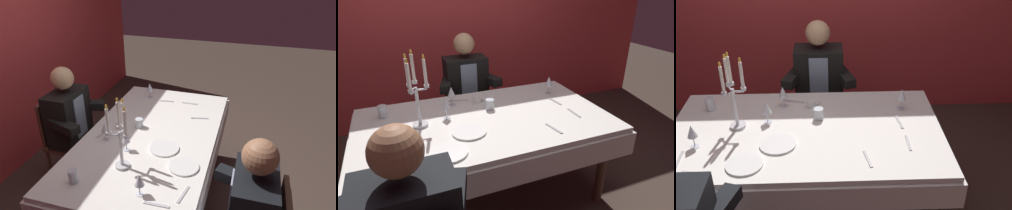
% 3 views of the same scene
% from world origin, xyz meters
% --- Properties ---
extents(ground_plane, '(12.00, 12.00, 0.00)m').
position_xyz_m(ground_plane, '(0.00, 0.00, 0.00)').
color(ground_plane, '#3F322A').
extents(back_wall, '(6.00, 0.12, 2.70)m').
position_xyz_m(back_wall, '(0.00, 1.66, 1.35)').
color(back_wall, '#CE3F40').
rests_on(back_wall, ground_plane).
extents(dining_table, '(1.94, 1.14, 0.74)m').
position_xyz_m(dining_table, '(0.00, 0.00, 0.62)').
color(dining_table, white).
rests_on(dining_table, ground_plane).
extents(candelabra, '(0.15, 0.17, 0.56)m').
position_xyz_m(candelabra, '(-0.48, 0.06, 0.99)').
color(candelabra, silver).
rests_on(candelabra, dining_table).
extents(dinner_plate_0, '(0.23, 0.23, 0.01)m').
position_xyz_m(dinner_plate_0, '(-0.35, -0.38, 0.75)').
color(dinner_plate_0, white).
rests_on(dinner_plate_0, dining_table).
extents(dinner_plate_1, '(0.24, 0.24, 0.01)m').
position_xyz_m(dinner_plate_1, '(-0.17, -0.17, 0.75)').
color(dinner_plate_1, white).
rests_on(dinner_plate_1, dining_table).
extents(wine_glass_0, '(0.07, 0.07, 0.16)m').
position_xyz_m(wine_glass_0, '(-0.27, 0.11, 0.85)').
color(wine_glass_0, silver).
rests_on(wine_glass_0, dining_table).
extents(wine_glass_1, '(0.07, 0.07, 0.16)m').
position_xyz_m(wine_glass_1, '(-0.71, -0.17, 0.85)').
color(wine_glass_1, silver).
rests_on(wine_glass_1, dining_table).
extents(wine_glass_2, '(0.07, 0.07, 0.16)m').
position_xyz_m(wine_glass_2, '(-0.18, 0.34, 0.85)').
color(wine_glass_2, silver).
rests_on(wine_glass_2, dining_table).
extents(wine_glass_3, '(0.07, 0.07, 0.16)m').
position_xyz_m(wine_glass_3, '(0.71, 0.26, 0.85)').
color(wine_glass_3, silver).
rests_on(wine_glass_3, dining_table).
extents(water_tumbler_0, '(0.07, 0.07, 0.10)m').
position_xyz_m(water_tumbler_0, '(-0.73, 0.31, 0.79)').
color(water_tumbler_0, silver).
rests_on(water_tumbler_0, dining_table).
extents(water_tumbler_1, '(0.07, 0.07, 0.08)m').
position_xyz_m(water_tumbler_1, '(0.09, 0.15, 0.78)').
color(water_tumbler_1, silver).
rests_on(water_tumbler_1, dining_table).
extents(coffee_cup_0, '(0.13, 0.12, 0.06)m').
position_xyz_m(coffee_cup_0, '(0.04, 0.31, 0.77)').
color(coffee_cup_0, white).
rests_on(coffee_cup_0, dining_table).
extents(fork_0, '(0.04, 0.17, 0.01)m').
position_xyz_m(fork_0, '(0.67, 0.07, 0.74)').
color(fork_0, '#B7B7BC').
rests_on(fork_0, dining_table).
extents(fork_1, '(0.17, 0.07, 0.01)m').
position_xyz_m(fork_1, '(-0.11, 0.41, 0.74)').
color(fork_1, '#B7B7BC').
rests_on(fork_1, dining_table).
extents(fork_2, '(0.05, 0.17, 0.01)m').
position_xyz_m(fork_2, '(0.40, -0.35, 0.74)').
color(fork_2, '#B7B7BC').
rests_on(fork_2, dining_table).
extents(spoon_3, '(0.17, 0.05, 0.01)m').
position_xyz_m(spoon_3, '(-0.64, -0.44, 0.74)').
color(spoon_3, '#B7B7BC').
rests_on(spoon_3, dining_table).
extents(spoon_4, '(0.02, 0.17, 0.01)m').
position_xyz_m(spoon_4, '(0.69, -0.19, 0.74)').
color(spoon_4, '#B7B7BC').
rests_on(spoon_4, dining_table).
extents(spoon_5, '(0.02, 0.17, 0.01)m').
position_xyz_m(spoon_5, '(-0.77, -0.31, 0.74)').
color(spoon_5, '#B7B7BC').
rests_on(spoon_5, dining_table).
extents(seated_diner_1, '(0.63, 0.48, 1.24)m').
position_xyz_m(seated_diner_1, '(0.08, 0.89, 0.74)').
color(seated_diner_1, brown).
rests_on(seated_diner_1, ground_plane).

